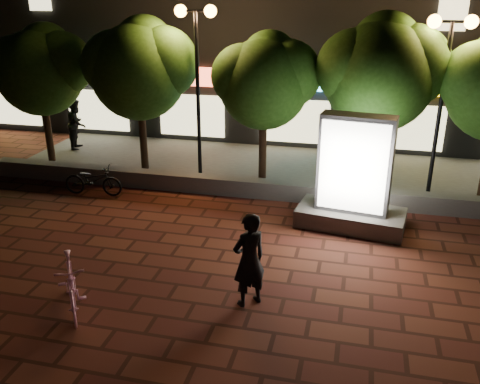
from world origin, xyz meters
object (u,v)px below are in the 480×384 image
(tree_right, at_px, (382,70))
(rider, at_px, (249,260))
(tree_left, at_px, (140,66))
(street_lamp_right, at_px, (447,61))
(scooter_parked, at_px, (93,180))
(pedestrian, at_px, (77,124))
(tree_far_left, at_px, (42,67))
(tree_mid, at_px, (266,78))
(street_lamp_left, at_px, (197,49))
(ad_kiosk, at_px, (353,183))
(scooter_pink, at_px, (71,284))

(tree_right, relative_size, rider, 2.68)
(tree_left, bearing_deg, street_lamp_right, -1.68)
(rider, height_order, scooter_parked, rider)
(scooter_parked, xyz_separation_m, pedestrian, (-2.78, 4.02, 0.55))
(rider, distance_m, scooter_parked, 7.20)
(tree_far_left, relative_size, tree_left, 0.95)
(tree_mid, relative_size, tree_right, 0.89)
(street_lamp_left, xyz_separation_m, street_lamp_right, (7.00, 0.00, -0.13))
(tree_right, bearing_deg, rider, -108.31)
(tree_far_left, distance_m, scooter_parked, 4.72)
(street_lamp_right, bearing_deg, scooter_parked, -167.07)
(ad_kiosk, xyz_separation_m, pedestrian, (-10.22, 4.42, -0.16))
(scooter_pink, bearing_deg, tree_far_left, 91.16)
(street_lamp_left, bearing_deg, tree_left, 172.30)
(tree_right, bearing_deg, pedestrian, 171.73)
(tree_right, distance_m, street_lamp_right, 1.70)
(scooter_parked, bearing_deg, pedestrian, 30.52)
(tree_left, height_order, ad_kiosk, tree_left)
(tree_mid, height_order, scooter_pink, tree_mid)
(tree_right, bearing_deg, scooter_parked, -162.77)
(street_lamp_left, height_order, ad_kiosk, street_lamp_left)
(rider, bearing_deg, ad_kiosk, -157.98)
(street_lamp_left, xyz_separation_m, ad_kiosk, (4.85, -2.60, -2.86))
(scooter_parked, bearing_deg, street_lamp_right, -81.24)
(street_lamp_left, bearing_deg, tree_right, 2.81)
(tree_left, distance_m, street_lamp_right, 8.96)
(tree_left, xyz_separation_m, scooter_pink, (1.85, -7.85, -2.90))
(tree_left, height_order, pedestrian, tree_left)
(ad_kiosk, bearing_deg, scooter_pink, -134.78)
(tree_right, distance_m, street_lamp_left, 5.38)
(tree_left, xyz_separation_m, rider, (5.02, -6.88, -2.50))
(tree_far_left, xyz_separation_m, rider, (8.53, -6.88, -2.35))
(pedestrian, bearing_deg, rider, -150.65)
(tree_far_left, height_order, street_lamp_right, street_lamp_right)
(tree_mid, xyz_separation_m, scooter_parked, (-4.63, -2.46, -2.75))
(ad_kiosk, bearing_deg, tree_far_left, 164.49)
(scooter_pink, distance_m, rider, 3.35)
(street_lamp_left, height_order, scooter_parked, street_lamp_left)
(tree_left, xyz_separation_m, pedestrian, (-3.42, 1.56, -2.44))
(tree_left, bearing_deg, tree_far_left, -180.00)
(tree_far_left, relative_size, tree_right, 0.91)
(tree_far_left, height_order, pedestrian, tree_far_left)
(tree_right, bearing_deg, tree_left, -180.00)
(tree_right, distance_m, scooter_parked, 8.87)
(tree_far_left, height_order, rider, tree_far_left)
(scooter_parked, bearing_deg, street_lamp_left, -53.76)
(scooter_parked, bearing_deg, tree_left, -18.71)
(tree_mid, distance_m, street_lamp_right, 5.00)
(street_lamp_left, bearing_deg, scooter_parked, -139.59)
(tree_left, bearing_deg, tree_mid, -0.00)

